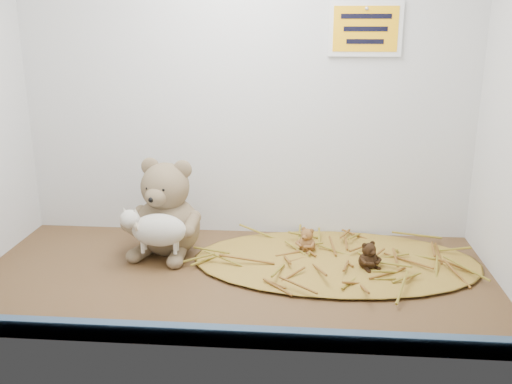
# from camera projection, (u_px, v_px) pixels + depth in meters

# --- Properties ---
(alcove_shell) EXTENTS (1.20, 0.60, 0.90)m
(alcove_shell) POSITION_uv_depth(u_px,v_px,m) (237.00, 76.00, 1.28)
(alcove_shell) COLOR #412A16
(alcove_shell) RESTS_ON ground
(front_rail) EXTENTS (1.19, 0.02, 0.04)m
(front_rail) POSITION_uv_depth(u_px,v_px,m) (215.00, 335.00, 1.04)
(front_rail) COLOR #374C6A
(front_rail) RESTS_ON shelf_floor
(straw_bed) EXTENTS (0.70, 0.41, 0.01)m
(straw_bed) POSITION_uv_depth(u_px,v_px,m) (336.00, 261.00, 1.39)
(straw_bed) COLOR brown
(straw_bed) RESTS_ON shelf_floor
(main_teddy) EXTENTS (0.24, 0.25, 0.24)m
(main_teddy) POSITION_uv_depth(u_px,v_px,m) (167.00, 207.00, 1.43)
(main_teddy) COLOR brown
(main_teddy) RESTS_ON shelf_floor
(toy_lamb) EXTENTS (0.17, 0.10, 0.11)m
(toy_lamb) POSITION_uv_depth(u_px,v_px,m) (159.00, 230.00, 1.35)
(toy_lamb) COLOR silver
(toy_lamb) RESTS_ON main_teddy
(mini_teddy_tan) EXTENTS (0.07, 0.07, 0.06)m
(mini_teddy_tan) POSITION_uv_depth(u_px,v_px,m) (307.00, 238.00, 1.43)
(mini_teddy_tan) COLOR #905D2F
(mini_teddy_tan) RESTS_ON straw_bed
(mini_teddy_brown) EXTENTS (0.08, 0.08, 0.07)m
(mini_teddy_brown) POSITION_uv_depth(u_px,v_px,m) (368.00, 254.00, 1.33)
(mini_teddy_brown) COLOR black
(mini_teddy_brown) RESTS_ON straw_bed
(wall_sign) EXTENTS (0.16, 0.01, 0.11)m
(wall_sign) POSITION_uv_depth(u_px,v_px,m) (365.00, 29.00, 1.42)
(wall_sign) COLOR #EB9F0C
(wall_sign) RESTS_ON back_wall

